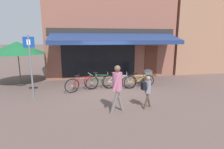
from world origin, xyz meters
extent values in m
plane|color=brown|center=(0.00, 0.00, 0.00)|extent=(160.00, 160.00, 0.00)
cube|color=#8E5647|center=(0.80, 4.00, 2.96)|extent=(8.72, 3.00, 5.93)
cube|color=black|center=(-0.16, 2.49, 1.25)|extent=(4.80, 0.04, 2.20)
cube|color=#5B2D1E|center=(3.42, 2.49, 1.05)|extent=(0.90, 0.04, 2.10)
cube|color=#282623|center=(0.80, 2.48, 3.03)|extent=(8.29, 0.06, 0.44)
cube|color=navy|center=(0.80, 1.62, 2.70)|extent=(7.85, 1.78, 0.50)
cube|color=navy|center=(0.80, 0.74, 2.38)|extent=(7.85, 0.03, 0.20)
cube|color=#9E7056|center=(8.35, 4.50, 2.72)|extent=(5.98, 4.00, 5.44)
cylinder|color=#47494F|center=(0.07, 0.09, 0.55)|extent=(3.67, 0.04, 0.04)
cylinder|color=#47494F|center=(-1.72, 0.09, 0.28)|extent=(0.04, 0.04, 0.55)
cylinder|color=#47494F|center=(1.86, 0.09, 0.28)|extent=(0.04, 0.04, 0.55)
torus|color=black|center=(-0.84, -0.02, 0.36)|extent=(0.73, 0.37, 0.73)
cylinder|color=#9E9EA3|center=(-0.84, -0.02, 0.36)|extent=(0.09, 0.09, 0.08)
torus|color=black|center=(-1.85, -0.41, 0.36)|extent=(0.73, 0.37, 0.73)
cylinder|color=#9E9EA3|center=(-1.85, -0.41, 0.36)|extent=(0.09, 0.09, 0.08)
cylinder|color=#B21E1E|center=(-1.22, -0.19, 0.53)|extent=(0.59, 0.21, 0.39)
cylinder|color=#B21E1E|center=(-1.25, -0.22, 0.71)|extent=(0.63, 0.27, 0.05)
cylinder|color=#B21E1E|center=(-1.53, -0.31, 0.53)|extent=(0.11, 0.11, 0.38)
cylinder|color=#B21E1E|center=(-1.67, -0.34, 0.35)|extent=(0.37, 0.17, 0.05)
cylinder|color=#B21E1E|center=(-1.70, -0.38, 0.54)|extent=(0.32, 0.11, 0.38)
cylinder|color=#B21E1E|center=(-0.89, -0.06, 0.53)|extent=(0.14, 0.12, 0.35)
cylinder|color=#9E9EA3|center=(-1.57, -0.35, 0.77)|extent=(0.06, 0.05, 0.11)
cube|color=black|center=(-1.58, -0.36, 0.84)|extent=(0.26, 0.18, 0.06)
cylinder|color=#9E9EA3|center=(-0.94, -0.11, 0.77)|extent=(0.04, 0.05, 0.14)
cylinder|color=#9E9EA3|center=(-0.93, -0.11, 0.84)|extent=(0.21, 0.49, 0.08)
torus|color=black|center=(0.11, 0.03, 0.37)|extent=(0.75, 0.19, 0.74)
cylinder|color=#9E9EA3|center=(0.11, 0.03, 0.37)|extent=(0.08, 0.07, 0.08)
torus|color=black|center=(-0.88, 0.13, 0.37)|extent=(0.75, 0.19, 0.74)
cylinder|color=#9E9EA3|center=(-0.88, 0.13, 0.37)|extent=(0.08, 0.07, 0.08)
cylinder|color=#23703D|center=(-0.27, 0.09, 0.53)|extent=(0.56, 0.05, 0.39)
cylinder|color=#23703D|center=(-0.30, 0.11, 0.73)|extent=(0.61, 0.10, 0.05)
cylinder|color=#23703D|center=(-0.57, 0.12, 0.54)|extent=(0.12, 0.09, 0.39)
cylinder|color=#23703D|center=(-0.71, 0.11, 0.36)|extent=(0.35, 0.07, 0.05)
cylinder|color=#23703D|center=(-0.74, 0.14, 0.55)|extent=(0.30, 0.04, 0.39)
cylinder|color=#23703D|center=(0.05, 0.05, 0.54)|extent=(0.15, 0.09, 0.36)
cylinder|color=#9E9EA3|center=(-0.62, 0.15, 0.78)|extent=(0.06, 0.04, 0.11)
cube|color=black|center=(-0.63, 0.15, 0.85)|extent=(0.25, 0.13, 0.06)
cylinder|color=#9E9EA3|center=(0.00, 0.08, 0.79)|extent=(0.03, 0.04, 0.14)
cylinder|color=#9E9EA3|center=(0.00, 0.09, 0.86)|extent=(0.08, 0.52, 0.07)
torus|color=black|center=(1.08, -0.20, 0.37)|extent=(0.73, 0.21, 0.73)
cylinder|color=#9E9EA3|center=(1.08, -0.20, 0.37)|extent=(0.08, 0.07, 0.07)
torus|color=black|center=(0.03, 0.03, 0.37)|extent=(0.73, 0.21, 0.73)
cylinder|color=#9E9EA3|center=(0.03, 0.03, 0.37)|extent=(0.08, 0.07, 0.07)
cylinder|color=#BCB7B2|center=(0.68, -0.12, 0.53)|extent=(0.59, 0.17, 0.39)
cylinder|color=#BCB7B2|center=(0.64, -0.11, 0.72)|extent=(0.65, 0.18, 0.05)
cylinder|color=#BCB7B2|center=(0.35, -0.04, 0.54)|extent=(0.12, 0.05, 0.39)
cylinder|color=#BCB7B2|center=(0.21, -0.01, 0.36)|extent=(0.38, 0.12, 0.05)
cylinder|color=#BCB7B2|center=(0.17, 0.00, 0.55)|extent=(0.32, 0.11, 0.38)
cylinder|color=#BCB7B2|center=(1.02, -0.19, 0.54)|extent=(0.15, 0.06, 0.36)
cylinder|color=#9E9EA3|center=(0.30, -0.03, 0.78)|extent=(0.06, 0.03, 0.11)
cube|color=black|center=(0.29, -0.03, 0.85)|extent=(0.26, 0.15, 0.05)
cylinder|color=#9E9EA3|center=(0.96, -0.18, 0.78)|extent=(0.03, 0.03, 0.14)
cylinder|color=#9E9EA3|center=(0.96, -0.18, 0.85)|extent=(0.14, 0.51, 0.03)
torus|color=black|center=(2.15, -0.17, 0.35)|extent=(0.71, 0.15, 0.71)
cylinder|color=#9E9EA3|center=(2.15, -0.17, 0.35)|extent=(0.07, 0.07, 0.08)
torus|color=black|center=(1.17, -0.19, 0.35)|extent=(0.71, 0.15, 0.71)
cylinder|color=#9E9EA3|center=(1.17, -0.19, 0.35)|extent=(0.07, 0.07, 0.08)
cylinder|color=orange|center=(1.77, -0.20, 0.51)|extent=(0.55, 0.07, 0.38)
cylinder|color=orange|center=(1.74, -0.22, 0.69)|extent=(0.61, 0.05, 0.05)
cylinder|color=orange|center=(1.47, -0.20, 0.52)|extent=(0.12, 0.10, 0.37)
cylinder|color=orange|center=(1.34, -0.18, 0.34)|extent=(0.35, 0.04, 0.05)
cylinder|color=orange|center=(1.30, -0.21, 0.53)|extent=(0.30, 0.08, 0.37)
cylinder|color=orange|center=(2.09, -0.19, 0.52)|extent=(0.15, 0.09, 0.34)
cylinder|color=#9E9EA3|center=(1.42, -0.23, 0.75)|extent=(0.06, 0.04, 0.11)
cube|color=black|center=(1.41, -0.24, 0.82)|extent=(0.24, 0.11, 0.06)
cylinder|color=#9E9EA3|center=(2.04, -0.22, 0.75)|extent=(0.03, 0.04, 0.14)
cylinder|color=#9E9EA3|center=(2.04, -0.23, 0.82)|extent=(0.03, 0.52, 0.09)
cylinder|color=slate|center=(-0.06, -2.94, 0.41)|extent=(0.35, 0.12, 0.84)
cylinder|color=slate|center=(-0.29, -3.13, 0.41)|extent=(0.35, 0.12, 0.84)
cylinder|color=#B26684|center=(-0.17, -3.04, 1.14)|extent=(0.35, 0.35, 0.64)
sphere|color=brown|center=(-0.17, -3.04, 1.60)|extent=(0.21, 0.21, 0.21)
cylinder|color=#B26684|center=(-0.26, -3.24, 1.14)|extent=(0.29, 0.17, 0.57)
cylinder|color=#B26684|center=(-0.09, -2.84, 1.14)|extent=(0.29, 0.17, 0.57)
cylinder|color=#47382D|center=(1.11, -2.80, 0.30)|extent=(0.25, 0.11, 0.61)
cylinder|color=#47382D|center=(0.96, -2.95, 0.30)|extent=(0.25, 0.11, 0.61)
cylinder|color=gray|center=(1.04, -2.88, 0.83)|extent=(0.26, 0.26, 0.47)
sphere|color=#A87A5B|center=(1.04, -2.88, 1.17)|extent=(0.16, 0.16, 0.16)
cylinder|color=gray|center=(0.99, -3.02, 0.83)|extent=(0.21, 0.13, 0.42)
cylinder|color=gray|center=(1.08, -2.74, 0.83)|extent=(0.21, 0.13, 0.42)
cube|color=black|center=(0.86, -2.91, 0.88)|extent=(0.17, 0.21, 0.28)
cylinder|color=#515459|center=(2.27, 0.18, 0.43)|extent=(0.52, 0.52, 0.86)
cone|color=#33353A|center=(2.27, 0.18, 0.91)|extent=(0.53, 0.53, 0.10)
cylinder|color=slate|center=(-3.44, -1.13, 1.37)|extent=(0.07, 0.07, 2.75)
cube|color=#14429E|center=(-3.44, -1.14, 2.47)|extent=(0.44, 0.02, 0.44)
cube|color=white|center=(-3.44, -1.16, 2.47)|extent=(0.14, 0.01, 0.22)
cylinder|color=#4C3D2D|center=(-4.77, 1.64, 1.20)|extent=(0.05, 0.05, 2.41)
cone|color=#196033|center=(-4.77, 1.64, 2.12)|extent=(2.99, 2.99, 0.67)
cylinder|color=#262628|center=(-4.77, 1.64, 0.03)|extent=(0.44, 0.44, 0.06)
camera|label=1|loc=(-1.46, -8.82, 2.60)|focal=28.00mm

